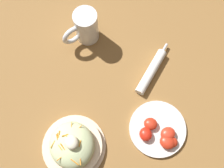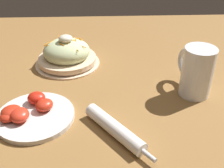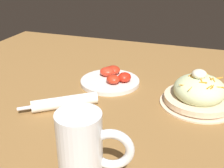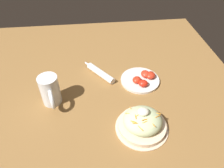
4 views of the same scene
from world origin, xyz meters
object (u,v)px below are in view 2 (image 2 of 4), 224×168
object	(u,v)px
beer_mug	(196,74)
tomato_plate	(31,113)
salad_plate	(67,55)
napkin_roll	(115,129)

from	to	relation	value
beer_mug	tomato_plate	size ratio (longest dim) A/B	0.74
salad_plate	beer_mug	distance (m)	0.41
napkin_roll	tomato_plate	size ratio (longest dim) A/B	0.96
napkin_roll	tomato_plate	world-z (taller)	tomato_plate
napkin_roll	beer_mug	bearing A→B (deg)	-144.80
tomato_plate	salad_plate	bearing A→B (deg)	-102.58
napkin_roll	tomato_plate	distance (m)	0.21
beer_mug	napkin_roll	distance (m)	0.28
salad_plate	napkin_roll	world-z (taller)	salad_plate
salad_plate	napkin_roll	xyz separation A→B (m)	(-0.14, 0.35, -0.02)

